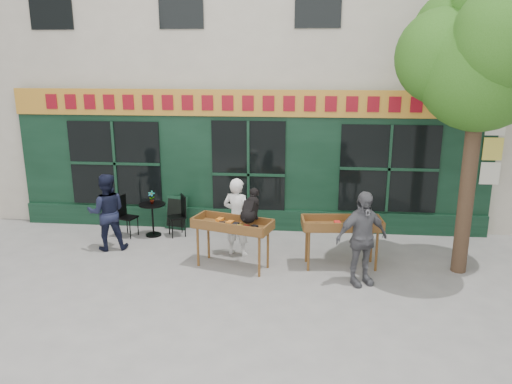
{
  "coord_description": "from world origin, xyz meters",
  "views": [
    {
      "loc": [
        1.29,
        -8.95,
        3.97
      ],
      "look_at": [
        0.35,
        0.5,
        1.42
      ],
      "focal_mm": 35.0,
      "sensor_mm": 36.0,
      "label": 1
    }
  ],
  "objects_px": {
    "dog": "(250,205)",
    "man_left": "(107,212)",
    "man_right": "(362,238)",
    "bistro_table": "(152,213)",
    "book_cart_right": "(342,227)",
    "woman": "(237,217)",
    "book_cart_center": "(232,227)"
  },
  "relations": [
    {
      "from": "man_right",
      "to": "woman",
      "type": "bearing_deg",
      "value": 128.74
    },
    {
      "from": "dog",
      "to": "bistro_table",
      "type": "bearing_deg",
      "value": 163.02
    },
    {
      "from": "woman",
      "to": "man_left",
      "type": "distance_m",
      "value": 2.79
    },
    {
      "from": "book_cart_center",
      "to": "bistro_table",
      "type": "relative_size",
      "value": 2.13
    },
    {
      "from": "man_left",
      "to": "book_cart_center",
      "type": "bearing_deg",
      "value": 147.36
    },
    {
      "from": "bistro_table",
      "to": "man_left",
      "type": "xyz_separation_m",
      "value": [
        -0.7,
        -0.9,
        0.28
      ]
    },
    {
      "from": "book_cart_center",
      "to": "man_left",
      "type": "height_order",
      "value": "man_left"
    },
    {
      "from": "bistro_table",
      "to": "man_left",
      "type": "distance_m",
      "value": 1.17
    },
    {
      "from": "man_left",
      "to": "woman",
      "type": "bearing_deg",
      "value": 160.43
    },
    {
      "from": "book_cart_center",
      "to": "dog",
      "type": "relative_size",
      "value": 2.69
    },
    {
      "from": "book_cart_center",
      "to": "bistro_table",
      "type": "xyz_separation_m",
      "value": [
        -2.09,
        1.6,
        -0.28
      ]
    },
    {
      "from": "book_cart_right",
      "to": "woman",
      "type": "bearing_deg",
      "value": 163.48
    },
    {
      "from": "dog",
      "to": "man_right",
      "type": "relative_size",
      "value": 0.35
    },
    {
      "from": "book_cart_center",
      "to": "woman",
      "type": "xyz_separation_m",
      "value": [
        0.0,
        0.65,
        -0.0
      ]
    },
    {
      "from": "book_cart_right",
      "to": "man_left",
      "type": "bearing_deg",
      "value": 169.17
    },
    {
      "from": "bistro_table",
      "to": "book_cart_right",
      "type": "bearing_deg",
      "value": -18.03
    },
    {
      "from": "book_cart_center",
      "to": "book_cart_right",
      "type": "relative_size",
      "value": 1.04
    },
    {
      "from": "dog",
      "to": "woman",
      "type": "height_order",
      "value": "woman"
    },
    {
      "from": "book_cart_right",
      "to": "man_left",
      "type": "height_order",
      "value": "man_left"
    },
    {
      "from": "dog",
      "to": "man_left",
      "type": "bearing_deg",
      "value": -176.32
    },
    {
      "from": "man_right",
      "to": "bistro_table",
      "type": "relative_size",
      "value": 2.28
    },
    {
      "from": "dog",
      "to": "man_right",
      "type": "distance_m",
      "value": 2.14
    },
    {
      "from": "dog",
      "to": "book_cart_right",
      "type": "xyz_separation_m",
      "value": [
        1.75,
        0.29,
        -0.47
      ]
    },
    {
      "from": "man_left",
      "to": "book_cart_right",
      "type": "bearing_deg",
      "value": 156.06
    },
    {
      "from": "man_right",
      "to": "bistro_table",
      "type": "distance_m",
      "value": 4.97
    },
    {
      "from": "book_cart_center",
      "to": "woman",
      "type": "bearing_deg",
      "value": 107.13
    },
    {
      "from": "dog",
      "to": "man_right",
      "type": "xyz_separation_m",
      "value": [
        2.05,
        -0.46,
        -0.42
      ]
    },
    {
      "from": "dog",
      "to": "bistro_table",
      "type": "relative_size",
      "value": 0.79
    },
    {
      "from": "woman",
      "to": "man_right",
      "type": "xyz_separation_m",
      "value": [
        2.4,
        -1.16,
        0.05
      ]
    },
    {
      "from": "book_cart_center",
      "to": "man_left",
      "type": "bearing_deg",
      "value": -176.98
    },
    {
      "from": "woman",
      "to": "book_cart_right",
      "type": "xyz_separation_m",
      "value": [
        2.1,
        -0.41,
        0.0
      ]
    },
    {
      "from": "book_cart_right",
      "to": "man_left",
      "type": "xyz_separation_m",
      "value": [
        -4.89,
        0.46,
        0.0
      ]
    }
  ]
}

